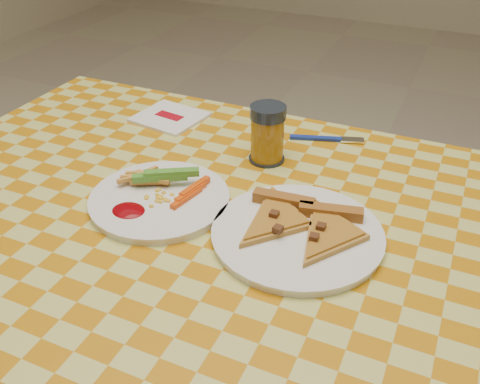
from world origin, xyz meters
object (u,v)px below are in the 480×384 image
at_px(table, 223,257).
at_px(plate_left, 160,200).
at_px(drink_glass, 267,134).
at_px(plate_right, 297,235).

bearing_deg(table, plate_left, 176.83).
bearing_deg(plate_left, table, -3.17).
relative_size(table, drink_glass, 11.14).
distance_m(plate_right, drink_glass, 0.26).
bearing_deg(plate_left, plate_right, 0.97).
height_order(plate_left, plate_right, same).
bearing_deg(plate_right, table, -175.01).
height_order(table, plate_left, plate_left).
bearing_deg(table, drink_glass, 92.68).
relative_size(table, plate_right, 4.77).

